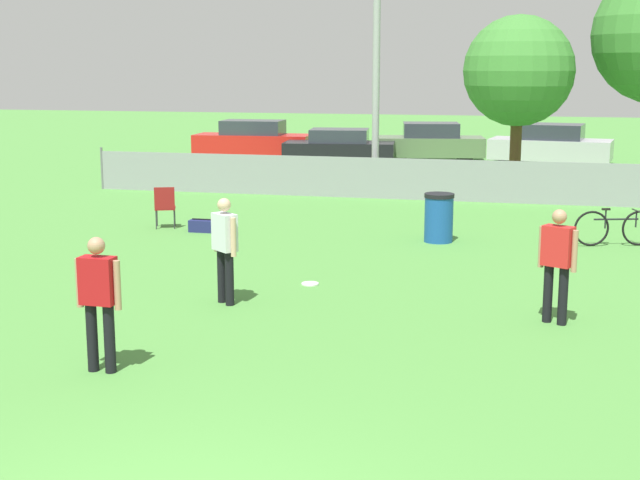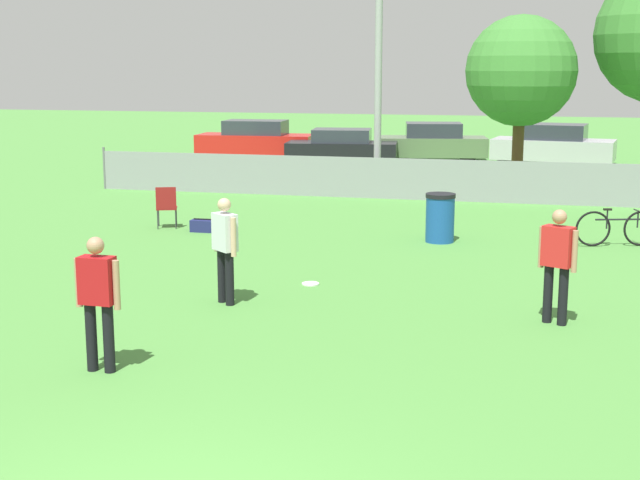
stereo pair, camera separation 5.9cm
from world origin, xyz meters
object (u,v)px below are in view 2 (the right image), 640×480
object	(u,v)px
player_receiver_white	(225,243)
parked_car_dark	(342,147)
player_defender_red	(98,295)
parked_car_red	(256,140)
frisbee_disc	(310,284)
trash_bin	(440,218)
parked_car_olive	(433,143)
tree_near_pole	(521,71)
folding_chair_sideline	(166,205)
parked_car_silver	(553,145)
gear_bag_sideline	(205,226)
light_pole	(379,28)
player_thrower_red	(557,259)
bicycle_sideline	(617,228)

from	to	relation	value
player_receiver_white	parked_car_dark	bearing A→B (deg)	136.38
player_defender_red	parked_car_red	xyz separation A→B (m)	(-5.85, 23.91, -0.22)
frisbee_disc	trash_bin	size ratio (longest dim) A/B	0.29
trash_bin	parked_car_olive	xyz separation A→B (m)	(-2.00, 15.55, 0.20)
tree_near_pole	folding_chair_sideline	distance (m)	10.95
parked_car_dark	parked_car_silver	xyz separation A→B (m)	(7.39, 2.04, 0.05)
frisbee_disc	parked_car_olive	distance (m)	19.68
player_defender_red	gear_bag_sideline	size ratio (longest dim) A/B	2.80
light_pole	parked_car_red	bearing A→B (deg)	127.10
parked_car_dark	parked_car_olive	bearing A→B (deg)	26.72
light_pole	gear_bag_sideline	bearing A→B (deg)	-109.98
player_defender_red	player_thrower_red	bearing A→B (deg)	34.10
parked_car_red	player_receiver_white	bearing A→B (deg)	-76.55
light_pole	player_receiver_white	world-z (taller)	light_pole
bicycle_sideline	parked_car_red	xyz separation A→B (m)	(-12.27, 14.73, 0.33)
folding_chair_sideline	parked_car_dark	world-z (taller)	parked_car_dark
parked_car_red	parked_car_silver	size ratio (longest dim) A/B	1.02
player_receiver_white	parked_car_olive	bearing A→B (deg)	127.45
trash_bin	parked_car_dark	xyz separation A→B (m)	(-5.04, 13.51, 0.14)
player_defender_red	frisbee_disc	xyz separation A→B (m)	(1.32, 4.66, -0.91)
player_thrower_red	parked_car_dark	xyz separation A→B (m)	(-7.24, 18.98, -0.28)
bicycle_sideline	trash_bin	size ratio (longest dim) A/B	1.63
player_defender_red	trash_bin	world-z (taller)	player_defender_red
tree_near_pole	player_defender_red	size ratio (longest dim) A/B	3.06
folding_chair_sideline	parked_car_dark	xyz separation A→B (m)	(0.96, 13.39, 0.12)
tree_near_pole	gear_bag_sideline	world-z (taller)	tree_near_pole
player_receiver_white	parked_car_silver	size ratio (longest dim) A/B	0.36
parked_car_olive	bicycle_sideline	bearing A→B (deg)	-80.35
tree_near_pole	parked_car_silver	size ratio (longest dim) A/B	1.09
parked_car_olive	parked_car_silver	bearing A→B (deg)	-10.19
parked_car_olive	player_receiver_white	bearing A→B (deg)	-101.70
folding_chair_sideline	parked_car_olive	world-z (taller)	parked_car_olive
trash_bin	parked_car_dark	bearing A→B (deg)	110.46
frisbee_disc	parked_car_olive	xyz separation A→B (m)	(-0.35, 19.67, 0.68)
parked_car_red	gear_bag_sideline	bearing A→B (deg)	-79.40
bicycle_sideline	player_receiver_white	bearing A→B (deg)	-152.12
frisbee_disc	gear_bag_sideline	xyz separation A→B (m)	(-3.40, 4.03, 0.12)
light_pole	tree_near_pole	xyz separation A→B (m)	(3.82, 0.96, -1.16)
player_defender_red	parked_car_red	bearing A→B (deg)	105.28
player_thrower_red	parked_car_red	xyz separation A→B (m)	(-11.02, 20.61, -0.22)
player_receiver_white	folding_chair_sideline	distance (m)	6.65
bicycle_sideline	gear_bag_sideline	distance (m)	8.51
light_pole	parked_car_silver	distance (m)	10.71
player_defender_red	tree_near_pole	bearing A→B (deg)	77.12
gear_bag_sideline	parked_car_olive	world-z (taller)	parked_car_olive
tree_near_pole	bicycle_sideline	world-z (taller)	tree_near_pole
light_pole	player_receiver_white	xyz separation A→B (m)	(-0.04, -12.39, -3.60)
player_thrower_red	bicycle_sideline	size ratio (longest dim) A/B	0.99
parked_car_dark	parked_car_olive	distance (m)	3.67
parked_car_olive	folding_chair_sideline	bearing A→B (deg)	-114.68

